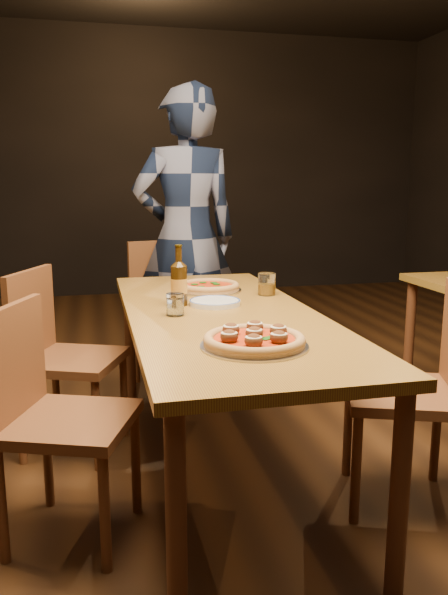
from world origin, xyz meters
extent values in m
plane|color=black|center=(0.00, 0.00, 0.00)|extent=(9.00, 9.00, 0.00)
plane|color=black|center=(0.00, 4.50, 1.50)|extent=(7.00, 0.00, 7.00)
cube|color=brown|center=(0.00, 0.00, 0.73)|extent=(0.80, 2.00, 0.04)
cylinder|color=#532B17|center=(-0.34, -0.94, 0.35)|extent=(0.06, 0.06, 0.71)
cylinder|color=#532B17|center=(-0.34, 0.94, 0.35)|extent=(0.06, 0.06, 0.71)
cylinder|color=#532B17|center=(0.34, -0.94, 0.35)|extent=(0.06, 0.06, 0.71)
cylinder|color=#532B17|center=(0.34, 0.94, 0.35)|extent=(0.06, 0.06, 0.71)
cylinder|color=#532B17|center=(1.36, 0.74, 0.35)|extent=(0.06, 0.06, 0.71)
cylinder|color=#B7B7BF|center=(-0.01, -0.56, 0.75)|extent=(0.37, 0.37, 0.01)
cylinder|color=tan|center=(-0.01, -0.56, 0.77)|extent=(0.34, 0.34, 0.02)
torus|color=tan|center=(-0.01, -0.56, 0.78)|extent=(0.35, 0.35, 0.03)
cylinder|color=#9F1E09|center=(-0.01, -0.56, 0.78)|extent=(0.27, 0.27, 0.00)
cylinder|color=#B7B7BF|center=(0.04, 0.49, 0.75)|extent=(0.33, 0.33, 0.01)
cylinder|color=tan|center=(0.04, 0.49, 0.77)|extent=(0.31, 0.31, 0.02)
torus|color=tan|center=(0.04, 0.49, 0.78)|extent=(0.31, 0.31, 0.03)
cylinder|color=#9F1E09|center=(0.04, 0.49, 0.78)|extent=(0.24, 0.24, 0.00)
cylinder|color=white|center=(0.00, 0.14, 0.76)|extent=(0.23, 0.23, 0.02)
cylinder|color=black|center=(-0.16, 0.16, 0.84)|extent=(0.07, 0.07, 0.18)
cylinder|color=black|center=(-0.16, 0.16, 0.97)|extent=(0.03, 0.03, 0.09)
cylinder|color=gold|center=(-0.16, 0.16, 0.84)|extent=(0.08, 0.08, 0.07)
cylinder|color=white|center=(-0.21, -0.03, 0.80)|extent=(0.07, 0.07, 0.09)
cylinder|color=#A96E13|center=(0.30, 0.31, 0.80)|extent=(0.09, 0.09, 0.11)
imported|color=black|center=(0.06, 1.31, 0.95)|extent=(0.74, 0.52, 1.89)
camera|label=1|loc=(-0.54, -2.38, 1.29)|focal=35.00mm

